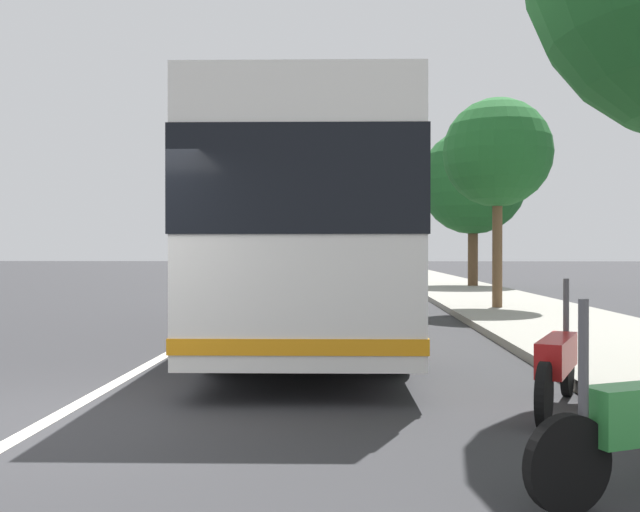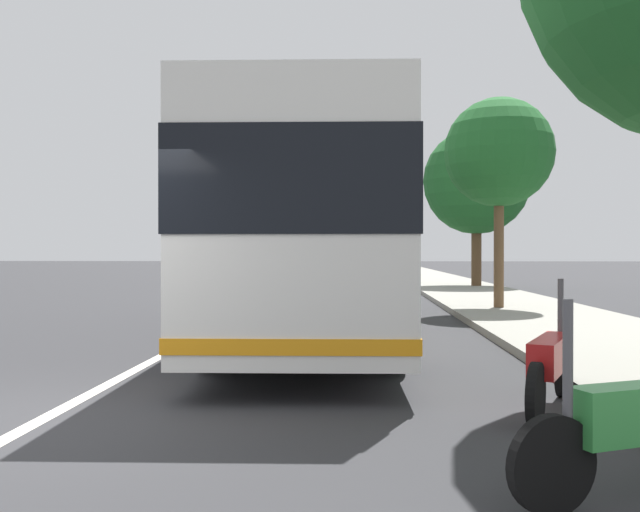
# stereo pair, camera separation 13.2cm
# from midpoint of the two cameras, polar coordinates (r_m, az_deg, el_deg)

# --- Properties ---
(ground_plane) EXTENTS (220.00, 220.00, 0.00)m
(ground_plane) POSITION_cam_midpoint_polar(r_m,az_deg,el_deg) (6.82, -21.58, -12.52)
(ground_plane) COLOR #2D2D30
(sidewalk_curb) EXTENTS (110.00, 3.60, 0.14)m
(sidewalk_curb) POSITION_cam_midpoint_polar(r_m,az_deg,el_deg) (16.64, 17.49, -4.66)
(sidewalk_curb) COLOR gray
(sidewalk_curb) RESTS_ON ground
(lane_divider_line) EXTENTS (110.00, 0.16, 0.01)m
(lane_divider_line) POSITION_cam_midpoint_polar(r_m,az_deg,el_deg) (16.35, -6.80, -4.97)
(lane_divider_line) COLOR silver
(lane_divider_line) RESTS_ON ground
(coach_bus) EXTENTS (12.44, 2.83, 3.35)m
(coach_bus) POSITION_cam_midpoint_polar(r_m,az_deg,el_deg) (12.92, -0.21, 1.98)
(coach_bus) COLOR silver
(coach_bus) RESTS_ON ground
(motorcycle_nearest_curb) EXTENTS (1.97, 0.93, 1.24)m
(motorcycle_nearest_curb) POSITION_cam_midpoint_polar(r_m,az_deg,el_deg) (7.16, 18.62, -8.21)
(motorcycle_nearest_curb) COLOR black
(motorcycle_nearest_curb) RESTS_ON ground
(car_ahead_same_lane) EXTENTS (4.57, 2.01, 1.55)m
(car_ahead_same_lane) POSITION_cam_midpoint_polar(r_m,az_deg,el_deg) (39.08, -4.25, -0.81)
(car_ahead_same_lane) COLOR gray
(car_ahead_same_lane) RESTS_ON ground
(car_side_street) EXTENTS (3.96, 1.93, 1.48)m
(car_side_street) POSITION_cam_midpoint_polar(r_m,az_deg,el_deg) (33.65, -6.47, -1.04)
(car_side_street) COLOR #2D7238
(car_side_street) RESTS_ON ground
(roadside_tree_mid_block) EXTENTS (2.70, 2.70, 5.34)m
(roadside_tree_mid_block) POSITION_cam_midpoint_polar(r_m,az_deg,el_deg) (18.21, 14.45, 8.04)
(roadside_tree_mid_block) COLOR brown
(roadside_tree_mid_block) RESTS_ON ground
(roadside_tree_far_block) EXTENTS (4.33, 4.33, 6.57)m
(roadside_tree_far_block) POSITION_cam_midpoint_polar(r_m,az_deg,el_deg) (29.61, 12.64, 5.88)
(roadside_tree_far_block) COLOR brown
(roadside_tree_far_block) RESTS_ON ground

